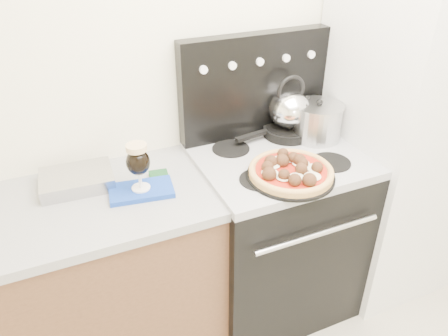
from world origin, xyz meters
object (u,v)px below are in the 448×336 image
base_cabinet (51,300)px  tea_kettle (290,106)px  pizza_pan (290,176)px  skillet (288,131)px  stock_pot (317,122)px  pizza (291,170)px  stove_body (273,236)px  fridge (401,126)px  oven_mitt (141,191)px  beer_glass (139,167)px

base_cabinet → tea_kettle: size_ratio=6.46×
pizza_pan → tea_kettle: 0.43m
skillet → stock_pot: 0.15m
pizza → skillet: bearing=61.0°
stove_body → skillet: size_ratio=3.56×
fridge → stock_pot: 0.46m
oven_mitt → skillet: (0.80, 0.18, 0.03)m
beer_glass → skillet: beer_glass is taller
pizza_pan → stock_pot: (0.31, 0.27, 0.08)m
beer_glass → pizza_pan: beer_glass is taller
stove_body → pizza: 0.55m
fridge → oven_mitt: 1.36m
fridge → oven_mitt: bearing=179.4°
stove_body → fridge: (0.70, -0.03, 0.51)m
fridge → pizza: (-0.75, -0.16, 0.01)m
stove_body → stock_pot: 0.63m
fridge → beer_glass: (-1.36, 0.01, 0.08)m
fridge → pizza_pan: size_ratio=5.04×
pizza_pan → skillet: 0.40m
pizza → tea_kettle: (0.20, 0.35, 0.12)m
tea_kettle → stock_pot: size_ratio=0.97×
oven_mitt → beer_glass: (0.00, 0.00, 0.11)m
pizza → pizza_pan: bearing=0.0°
stock_pot → stove_body: bearing=-161.5°
oven_mitt → beer_glass: bearing=0.0°
base_cabinet → pizza_pan: 1.18m
stock_pot → skillet: bearing=142.8°
fridge → beer_glass: bearing=179.4°
base_cabinet → stove_body: size_ratio=1.65×
base_cabinet → pizza: size_ratio=4.04×
pizza_pan → tea_kettle: bearing=61.0°
stove_body → tea_kettle: 0.67m
fridge → skillet: size_ratio=7.69×
oven_mitt → fridge: bearing=-0.6°
pizza → skillet: 0.40m
base_cabinet → oven_mitt: size_ratio=5.57×
tea_kettle → stock_pot: 0.16m
pizza → tea_kettle: bearing=61.0°
stove_body → oven_mitt: oven_mitt is taller
pizza → stock_pot: size_ratio=1.54×
tea_kettle → pizza_pan: bearing=-119.0°
beer_glass → pizza: bearing=-15.7°
pizza → stove_body: bearing=74.4°
stove_body → oven_mitt: size_ratio=3.38×
pizza → tea_kettle: size_ratio=1.60×
pizza_pan → skillet: skillet is taller
fridge → pizza: size_ratio=5.30×
pizza_pan → base_cabinet: bearing=168.9°
oven_mitt → pizza_pan: pizza_pan is taller
base_cabinet → fridge: bearing=-1.6°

